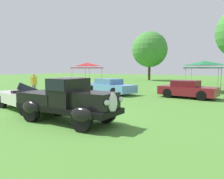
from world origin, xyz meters
TOP-DOWN VIEW (x-y plane):
  - ground_plane at (0.00, 0.00)m, footprint 120.00×120.00m
  - feature_pickup_truck at (-0.06, -0.43)m, footprint 4.41×1.88m
  - neighbor_convertible at (-3.51, 0.48)m, footprint 4.65×2.63m
  - show_car_cream at (-8.34, 9.22)m, footprint 4.18×1.88m
  - show_car_skyblue at (-3.62, 8.37)m, footprint 4.76×2.90m
  - show_car_burgundy at (2.32, 9.09)m, footprint 4.02×2.13m
  - spectator_near_truck at (-7.74, 4.27)m, footprint 0.25×0.40m
  - canopy_tent_left_field at (-10.20, 13.94)m, footprint 2.78×2.78m
  - canopy_tent_center_field at (2.59, 14.18)m, footprint 2.88×2.88m
  - treeline_far_left at (-8.33, 28.83)m, footprint 6.01×6.01m

SIDE VIEW (x-z plane):
  - ground_plane at x=0.00m, z-range 0.00..0.00m
  - neighbor_convertible at x=-3.51m, z-range -0.12..1.28m
  - show_car_burgundy at x=2.32m, z-range -0.01..1.21m
  - show_car_cream at x=-8.34m, z-range -0.01..1.21m
  - show_car_skyblue at x=-3.62m, z-range -0.01..1.21m
  - feature_pickup_truck at x=-0.06m, z-range 0.02..1.72m
  - spectator_near_truck at x=-7.74m, z-range 0.07..1.76m
  - canopy_tent_left_field at x=-10.20m, z-range 1.07..3.78m
  - canopy_tent_center_field at x=2.59m, z-range 1.07..3.78m
  - treeline_far_left at x=-8.33m, z-range 1.11..9.35m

